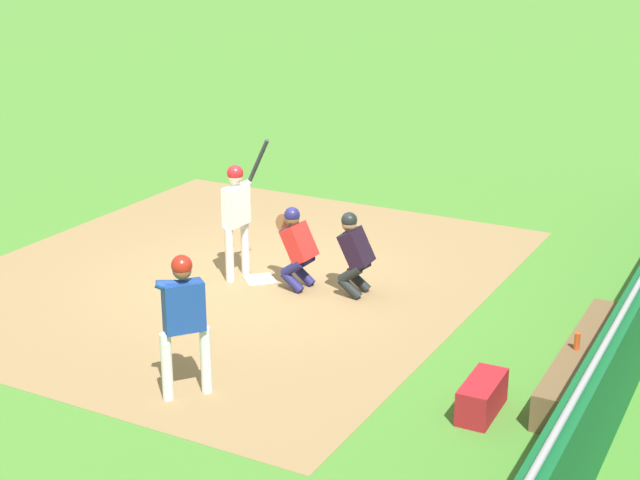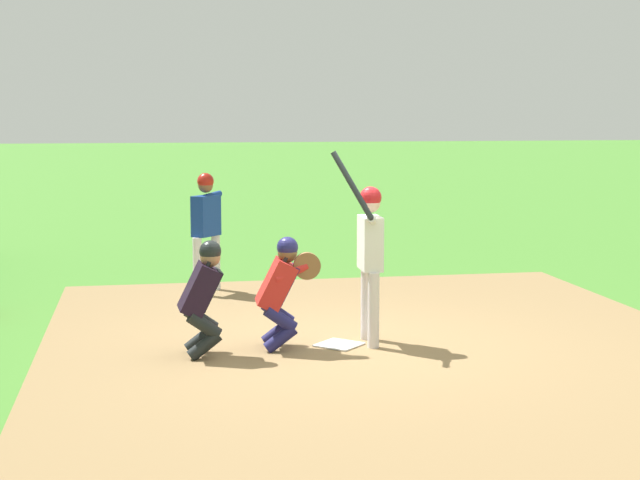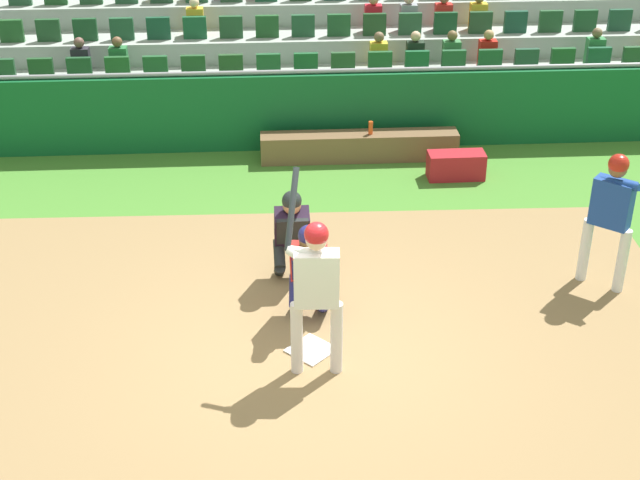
{
  "view_description": "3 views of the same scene",
  "coord_description": "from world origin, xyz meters",
  "px_view_note": "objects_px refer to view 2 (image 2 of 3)",
  "views": [
    {
      "loc": [
        -12.0,
        -7.24,
        5.41
      ],
      "look_at": [
        -0.09,
        -1.09,
        0.85
      ],
      "focal_mm": 54.51,
      "sensor_mm": 36.0,
      "label": 1
    },
    {
      "loc": [
        10.44,
        -2.35,
        2.6
      ],
      "look_at": [
        0.01,
        -0.22,
        1.22
      ],
      "focal_mm": 54.36,
      "sensor_mm": 36.0,
      "label": 2
    },
    {
      "loc": [
        0.43,
        8.42,
        6.08
      ],
      "look_at": [
        -0.12,
        -0.36,
        1.2
      ],
      "focal_mm": 52.28,
      "sensor_mm": 36.0,
      "label": 3
    }
  ],
  "objects_px": {
    "home_plate_umpire": "(203,293)",
    "batter_at_plate": "(370,246)",
    "catcher_crouching": "(282,286)",
    "home_plate_marker": "(339,344)",
    "on_deck_batter": "(206,220)"
  },
  "relations": [
    {
      "from": "home_plate_marker",
      "to": "batter_at_plate",
      "type": "distance_m",
      "value": 1.16
    },
    {
      "from": "home_plate_marker",
      "to": "home_plate_umpire",
      "type": "distance_m",
      "value": 1.68
    },
    {
      "from": "batter_at_plate",
      "to": "on_deck_batter",
      "type": "height_order",
      "value": "batter_at_plate"
    },
    {
      "from": "home_plate_umpire",
      "to": "catcher_crouching",
      "type": "bearing_deg",
      "value": 99.7
    },
    {
      "from": "home_plate_marker",
      "to": "catcher_crouching",
      "type": "xyz_separation_m",
      "value": [
        -0.0,
        -0.65,
        0.7
      ]
    },
    {
      "from": "on_deck_batter",
      "to": "home_plate_umpire",
      "type": "bearing_deg",
      "value": -5.45
    },
    {
      "from": "batter_at_plate",
      "to": "catcher_crouching",
      "type": "relative_size",
      "value": 1.73
    },
    {
      "from": "home_plate_marker",
      "to": "batter_at_plate",
      "type": "bearing_deg",
      "value": 94.65
    },
    {
      "from": "home_plate_marker",
      "to": "on_deck_batter",
      "type": "height_order",
      "value": "on_deck_batter"
    },
    {
      "from": "batter_at_plate",
      "to": "on_deck_batter",
      "type": "relative_size",
      "value": 1.26
    },
    {
      "from": "home_plate_umpire",
      "to": "batter_at_plate",
      "type": "bearing_deg",
      "value": 95.36
    },
    {
      "from": "on_deck_batter",
      "to": "catcher_crouching",
      "type": "bearing_deg",
      "value": 8.12
    },
    {
      "from": "catcher_crouching",
      "to": "on_deck_batter",
      "type": "xyz_separation_m",
      "value": [
        -3.64,
        -0.52,
        0.36
      ]
    },
    {
      "from": "catcher_crouching",
      "to": "home_plate_umpire",
      "type": "distance_m",
      "value": 0.89
    },
    {
      "from": "batter_at_plate",
      "to": "home_plate_umpire",
      "type": "relative_size",
      "value": 1.73
    }
  ]
}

